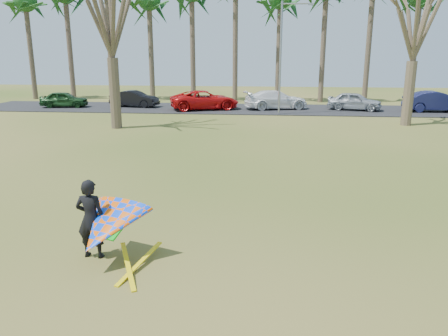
# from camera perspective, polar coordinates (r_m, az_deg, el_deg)

# --- Properties ---
(ground) EXTENTS (100.00, 100.00, 0.00)m
(ground) POSITION_cam_1_polar(r_m,az_deg,el_deg) (11.72, -1.03, -7.71)
(ground) COLOR #274C10
(ground) RESTS_ON ground
(parking_strip) EXTENTS (46.00, 7.00, 0.06)m
(parking_strip) POSITION_cam_1_polar(r_m,az_deg,el_deg) (36.05, 3.86, 7.70)
(parking_strip) COLOR black
(parking_strip) RESTS_ON ground
(palm_0) EXTENTS (4.84, 4.84, 10.84)m
(palm_0) POSITION_cam_1_polar(r_m,az_deg,el_deg) (48.05, -24.54, 19.17)
(palm_0) COLOR #4C3E2E
(palm_0) RESTS_ON ground
(palm_3) EXTENTS (4.84, 4.84, 10.84)m
(palm_3) POSITION_cam_1_polar(r_m,az_deg,el_deg) (43.51, -9.79, 20.81)
(palm_3) COLOR #473A2A
(palm_3) RESTS_ON ground
(bare_tree_left) EXTENTS (6.60, 6.60, 9.70)m
(bare_tree_left) POSITION_cam_1_polar(r_m,az_deg,el_deg) (27.49, -14.74, 19.44)
(bare_tree_left) COLOR #483A2B
(bare_tree_left) RESTS_ON ground
(bare_tree_right) EXTENTS (6.27, 6.27, 9.21)m
(bare_tree_right) POSITION_cam_1_polar(r_m,az_deg,el_deg) (30.09, 23.89, 17.59)
(bare_tree_right) COLOR brown
(bare_tree_right) RESTS_ON ground
(streetlight) EXTENTS (2.28, 0.18, 8.00)m
(streetlight) POSITION_cam_1_polar(r_m,az_deg,el_deg) (32.75, 7.69, 14.67)
(streetlight) COLOR gray
(streetlight) RESTS_ON ground
(car_0) EXTENTS (4.02, 2.10, 1.30)m
(car_0) POSITION_cam_1_polar(r_m,az_deg,el_deg) (39.22, -20.15, 8.42)
(car_0) COLOR #173B19
(car_0) RESTS_ON parking_strip
(car_1) EXTENTS (4.24, 2.01, 1.34)m
(car_1) POSITION_cam_1_polar(r_m,az_deg,el_deg) (37.88, -11.61, 8.85)
(car_1) COLOR black
(car_1) RESTS_ON parking_strip
(car_2) EXTENTS (5.97, 4.26, 1.51)m
(car_2) POSITION_cam_1_polar(r_m,az_deg,el_deg) (35.37, -2.55, 8.87)
(car_2) COLOR red
(car_2) RESTS_ON parking_strip
(car_3) EXTENTS (5.49, 3.48, 1.48)m
(car_3) POSITION_cam_1_polar(r_m,az_deg,el_deg) (35.91, 6.82, 8.84)
(car_3) COLOR white
(car_3) RESTS_ON parking_strip
(car_4) EXTENTS (4.45, 2.79, 1.41)m
(car_4) POSITION_cam_1_polar(r_m,az_deg,el_deg) (36.48, 16.68, 8.37)
(car_4) COLOR #989EA4
(car_4) RESTS_ON parking_strip
(car_5) EXTENTS (4.76, 1.75, 1.56)m
(car_5) POSITION_cam_1_polar(r_m,az_deg,el_deg) (37.70, 25.95, 7.81)
(car_5) COLOR #171A45
(car_5) RESTS_ON parking_strip
(kite_flyer) EXTENTS (2.13, 2.39, 2.02)m
(kite_flyer) POSITION_cam_1_polar(r_m,az_deg,el_deg) (9.90, -15.35, -7.28)
(kite_flyer) COLOR black
(kite_flyer) RESTS_ON ground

